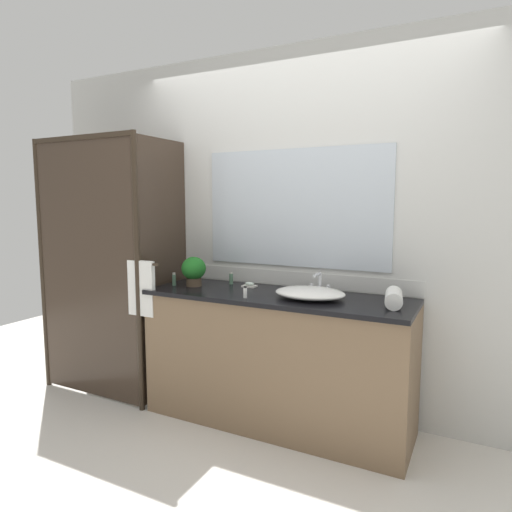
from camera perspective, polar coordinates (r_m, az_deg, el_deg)
ground_plane at (r=3.30m, az=2.48°, el=-20.41°), size 8.00×8.00×0.00m
wall_back_with_mirror at (r=3.25m, az=5.12°, el=3.19°), size 4.40×0.06×2.60m
vanity_cabinet at (r=3.12m, az=2.60°, el=-12.98°), size 1.80×0.58×0.90m
shower_enclosure at (r=3.54m, az=-17.84°, el=-1.41°), size 1.20×0.59×2.00m
sink_basin at (r=2.89m, az=6.90°, el=-4.70°), size 0.46×0.35×0.07m
faucet at (r=3.06m, az=8.09°, el=-3.83°), size 0.17×0.14×0.14m
potted_plant at (r=3.29m, az=-7.96°, el=-1.78°), size 0.18×0.18×0.22m
soap_dish at (r=3.25m, az=-0.84°, el=-3.72°), size 0.10×0.07×0.04m
amenity_bottle_lotion at (r=2.88m, az=-1.38°, el=-4.66°), size 0.02×0.02×0.08m
amenity_bottle_shampoo at (r=3.35m, az=-10.41°, el=-2.95°), size 0.03×0.03×0.10m
amenity_bottle_conditioner at (r=3.36m, az=-3.19°, el=-2.87°), size 0.03×0.03×0.09m
rolled_towel_near_edge at (r=2.77m, az=17.16°, el=-5.12°), size 0.14×0.27×0.10m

